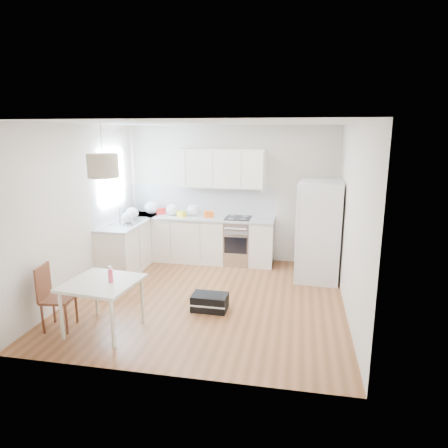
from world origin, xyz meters
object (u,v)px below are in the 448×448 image
at_px(dining_table, 102,287).
at_px(dining_chair, 58,297).
at_px(gym_bag, 210,302).
at_px(refrigerator, 320,231).

relative_size(dining_table, dining_chair, 1.09).
bearing_deg(dining_table, gym_bag, 41.61).
xyz_separation_m(refrigerator, dining_chair, (-3.46, -2.58, -0.44)).
bearing_deg(dining_chair, gym_bag, 18.97).
distance_m(dining_table, dining_chair, 0.64).
bearing_deg(gym_bag, dining_table, -143.67).
bearing_deg(gym_bag, dining_chair, -152.27).
bearing_deg(refrigerator, dining_table, -134.63).
height_order(refrigerator, dining_table, refrigerator).
bearing_deg(dining_table, refrigerator, 47.92).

